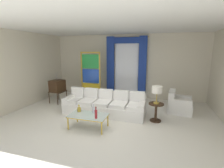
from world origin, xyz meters
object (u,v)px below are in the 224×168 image
peacock_figurine (98,98)px  round_side_table (156,111)px  couch_white_long (105,105)px  bottle_crystal_tall (94,109)px  coffee_table (88,116)px  stained_glass_divider (91,77)px  bottle_blue_decanter (96,114)px  bottle_amber_squat (79,109)px  armchair_white (178,105)px  table_lamp_brass (157,90)px  vintage_tv (57,86)px

peacock_figurine → round_side_table: (2.51, -1.23, 0.14)m
couch_white_long → bottle_crystal_tall: couch_white_long is taller
coffee_table → bottle_crystal_tall: 0.26m
couch_white_long → stained_glass_divider: (-1.20, 1.50, 0.75)m
bottle_blue_decanter → bottle_amber_squat: bottle_blue_decanter is taller
bottle_blue_decanter → armchair_white: armchair_white is taller
bottle_amber_squat → stained_glass_divider: bearing=106.1°
bottle_amber_squat → round_side_table: size_ratio=0.37×
bottle_blue_decanter → armchair_white: bearing=44.3°
coffee_table → round_side_table: (1.89, 1.07, -0.02)m
round_side_table → table_lamp_brass: 0.67m
table_lamp_brass → peacock_figurine: bearing=153.9°
bottle_crystal_tall → stained_glass_divider: stained_glass_divider is taller
couch_white_long → bottle_amber_squat: size_ratio=13.22×
bottle_crystal_tall → round_side_table: size_ratio=0.47×
stained_glass_divider → table_lamp_brass: size_ratio=3.86×
stained_glass_divider → peacock_figurine: stained_glass_divider is taller
round_side_table → couch_white_long: bearing=174.4°
coffee_table → vintage_tv: 3.00m
armchair_white → round_side_table: (-0.78, -1.05, 0.07)m
round_side_table → stained_glass_divider: bearing=150.9°
bottle_crystal_tall → bottle_blue_decanter: bearing=-58.1°
coffee_table → table_lamp_brass: table_lamp_brass is taller
bottle_blue_decanter → peacock_figurine: (-0.94, 2.47, -0.33)m
bottle_blue_decanter → vintage_tv: 3.34m
coffee_table → stained_glass_divider: bearing=112.2°
bottle_crystal_tall → stained_glass_divider: (-1.22, 2.56, 0.54)m
coffee_table → peacock_figurine: (-0.62, 2.30, -0.15)m
couch_white_long → vintage_tv: 2.51m
round_side_table → armchair_white: bearing=53.4°
bottle_amber_squat → peacock_figurine: (-0.24, 2.14, -0.27)m
bottle_amber_squat → table_lamp_brass: (2.26, 0.91, 0.54)m
coffee_table → table_lamp_brass: size_ratio=1.96×
peacock_figurine → armchair_white: bearing=-3.1°
bottle_amber_squat → table_lamp_brass: size_ratio=0.39×
table_lamp_brass → bottle_amber_squat: bearing=-158.1°
coffee_table → bottle_crystal_tall: bearing=63.9°
bottle_crystal_tall → armchair_white: 3.22m
vintage_tv → armchair_white: 5.02m
vintage_tv → bottle_amber_squat: bearing=-41.2°
vintage_tv → bottle_blue_decanter: bearing=-37.6°
bottle_blue_decanter → bottle_crystal_tall: size_ratio=1.21×
vintage_tv → peacock_figurine: size_ratio=2.24×
peacock_figurine → bottle_blue_decanter: bearing=-69.2°
round_side_table → vintage_tv: bearing=169.3°
couch_white_long → stained_glass_divider: 2.07m
coffee_table → vintage_tv: vintage_tv is taller
couch_white_long → coffee_table: bearing=-93.4°
armchair_white → table_lamp_brass: table_lamp_brass is taller
armchair_white → round_side_table: 1.31m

